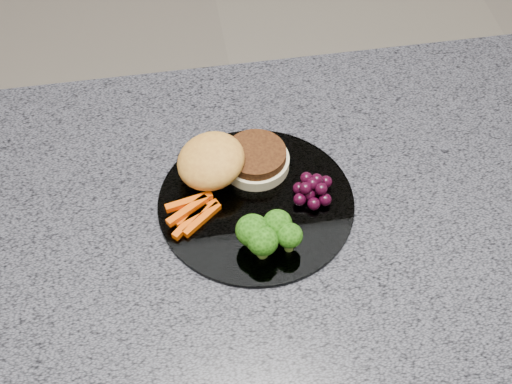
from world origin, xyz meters
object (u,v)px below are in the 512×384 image
plate (256,203)px  grape_bunch (313,189)px  island_cabinet (321,360)px  burger (227,162)px

plate → grape_bunch: grape_bunch is taller
island_cabinet → grape_bunch: 0.49m
plate → burger: size_ratio=1.54×
grape_bunch → burger: bearing=151.6°
burger → grape_bunch: (0.11, -0.06, -0.01)m
island_cabinet → grape_bunch: size_ratio=20.81×
island_cabinet → grape_bunch: grape_bunch is taller
island_cabinet → burger: bearing=153.1°
island_cabinet → plate: (-0.12, 0.02, 0.47)m
burger → grape_bunch: size_ratio=2.92×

